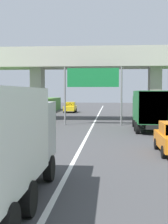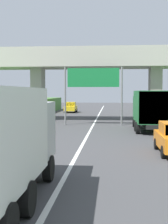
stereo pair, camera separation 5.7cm
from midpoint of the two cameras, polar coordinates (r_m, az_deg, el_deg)
lane_centre_stripe at (r=30.00m, az=1.49°, el=-2.76°), size 0.20×96.56×0.01m
overpass_bridge at (r=37.00m, az=2.16°, el=8.29°), size 40.00×4.80×8.34m
overhead_highway_sign at (r=31.92m, az=1.73°, el=5.45°), size 5.88×0.18×5.84m
truck_green at (r=27.83m, az=11.56°, el=0.66°), size 2.44×7.30×3.44m
car_yellow at (r=51.97m, az=-2.38°, el=0.85°), size 1.86×4.10×1.72m
construction_barrel_4 at (r=25.41m, az=-14.58°, el=-2.99°), size 0.57×0.57×0.90m
construction_barrel_5 at (r=29.56m, az=-11.78°, el=-2.04°), size 0.57×0.57×0.90m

